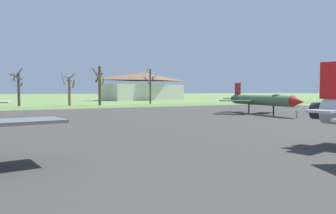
{
  "coord_description": "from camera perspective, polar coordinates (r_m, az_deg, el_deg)",
  "views": [
    {
      "loc": [
        -18.59,
        -4.61,
        3.09
      ],
      "look_at": [
        -5.24,
        21.1,
        1.62
      ],
      "focal_mm": 34.94,
      "sensor_mm": 36.0,
      "label": 1
    }
  ],
  "objects": [
    {
      "name": "jet_fighter_front_left",
      "position": [
        42.98,
        16.11,
        1.2
      ],
      "size": [
        9.61,
        13.66,
        4.17
      ],
      "color": "#4C6B47",
      "rests_on": "ground"
    },
    {
      "name": "grass_verge_strip",
      "position": [
        63.59,
        -10.4,
        0.09
      ],
      "size": [
        134.08,
        12.0,
        0.06
      ],
      "primitive_type": "cube",
      "color": "#55733B",
      "rests_on": "ground"
    },
    {
      "name": "info_placard_front_left",
      "position": [
        38.42,
        21.58,
        -0.97
      ],
      "size": [
        0.54,
        0.28,
        0.99
      ],
      "color": "black",
      "rests_on": "ground"
    },
    {
      "name": "bare_tree_far_left",
      "position": [
        70.48,
        -24.66,
        3.22
      ],
      "size": [
        2.45,
        2.84,
        7.52
      ],
      "color": "#42382D",
      "rests_on": "ground"
    },
    {
      "name": "bare_tree_left_of_center",
      "position": [
        69.67,
        -16.84,
        3.12
      ],
      "size": [
        2.62,
        2.6,
        6.68
      ],
      "color": "brown",
      "rests_on": "ground"
    },
    {
      "name": "asphalt_apron",
      "position": [
        30.05,
        10.98,
        -3.01
      ],
      "size": [
        74.08,
        62.65,
        0.05
      ],
      "primitive_type": "cube",
      "color": "#383533",
      "rests_on": "ground"
    },
    {
      "name": "visitor_building",
      "position": [
        107.19,
        -4.31,
        3.57
      ],
      "size": [
        27.99,
        16.08,
        8.93
      ],
      "color": "beige",
      "rests_on": "ground"
    },
    {
      "name": "bare_tree_right_of_center",
      "position": [
        75.91,
        -3.12,
        3.86
      ],
      "size": [
        3.01,
        2.98,
        8.36
      ],
      "color": "#42382D",
      "rests_on": "ground"
    },
    {
      "name": "bare_tree_center",
      "position": [
        70.76,
        -11.88,
        3.96
      ],
      "size": [
        2.51,
        2.57,
        8.19
      ],
      "color": "brown",
      "rests_on": "ground"
    }
  ]
}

